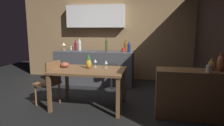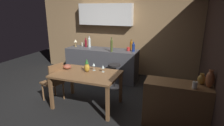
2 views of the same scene
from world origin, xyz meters
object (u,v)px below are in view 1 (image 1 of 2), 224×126
sideboard_cabinet (189,94)px  vase_brass (212,65)px  wine_bottle_ruby (75,46)px  wine_bottle_clear (80,45)px  wine_bottle_cobalt (129,47)px  bar_stool (111,77)px  wine_bottle_olive (107,45)px  pineapple_centerpiece (89,62)px  cup_cream (71,48)px  pillar_candle_tall (209,69)px  wine_bottle_amber (126,46)px  wine_glass_left (95,61)px  fruit_bowl (65,65)px  chair_near_window (50,81)px  counter_lamp (64,45)px  vase_copper (221,63)px  wine_glass_right (106,62)px  dining_table (89,74)px  cup_red (123,50)px

sideboard_cabinet → vase_brass: vase_brass is taller
sideboard_cabinet → wine_bottle_ruby: bearing=146.2°
wine_bottle_clear → wine_bottle_cobalt: wine_bottle_clear is taller
bar_stool → wine_bottle_olive: (-0.18, 0.29, 0.74)m
pineapple_centerpiece → cup_cream: size_ratio=2.44×
vase_brass → pillar_candle_tall: bearing=-115.9°
wine_bottle_amber → wine_bottle_ruby: 1.39m
wine_glass_left → vase_brass: 2.10m
fruit_bowl → wine_bottle_clear: wine_bottle_clear is taller
sideboard_cabinet → wine_glass_left: 1.82m
chair_near_window → wine_bottle_olive: wine_bottle_olive is taller
wine_bottle_amber → pineapple_centerpiece: bearing=-106.1°
bar_stool → wine_bottle_olive: wine_bottle_olive is taller
counter_lamp → pillar_candle_tall: 3.80m
wine_bottle_olive → vase_brass: size_ratio=2.10×
counter_lamp → vase_copper: (3.50, -1.78, -0.10)m
wine_bottle_clear → wine_bottle_olive: (0.84, -0.34, 0.02)m
wine_bottle_olive → chair_near_window: bearing=-119.5°
wine_glass_right → pineapple_centerpiece: pineapple_centerpiece is taller
chair_near_window → bar_stool: 1.54m
fruit_bowl → wine_glass_left: bearing=10.0°
sideboard_cabinet → chair_near_window: chair_near_window is taller
wine_bottle_cobalt → wine_bottle_ruby: size_ratio=0.93×
wine_glass_right → fruit_bowl: wine_glass_right is taller
dining_table → chair_near_window: bearing=-175.0°
chair_near_window → wine_bottle_cobalt: bearing=50.9°
wine_glass_left → wine_glass_right: wine_glass_left is taller
fruit_bowl → wine_bottle_ruby: 1.67m
pillar_candle_tall → wine_glass_right: bearing=166.1°
wine_bottle_olive → pineapple_centerpiece: bearing=-93.1°
fruit_bowl → chair_near_window: bearing=-144.5°
wine_bottle_ruby → cup_red: 1.36m
pillar_candle_tall → dining_table: bearing=173.3°
wine_glass_left → fruit_bowl: size_ratio=0.94×
dining_table → wine_bottle_ruby: 1.98m
sideboard_cabinet → pineapple_centerpiece: size_ratio=3.93×
bar_stool → wine_glass_right: 1.03m
wine_bottle_amber → wine_bottle_ruby: bearing=-175.9°
pillar_candle_tall → vase_brass: vase_brass is taller
wine_glass_left → wine_bottle_clear: (-0.87, 1.51, 0.19)m
wine_bottle_amber → wine_bottle_olive: (-0.43, -0.43, 0.05)m
vase_copper → wine_bottle_olive: bearing=146.0°
pillar_candle_tall → cup_cream: bearing=146.7°
wine_bottle_olive → vase_brass: (2.11, -1.40, -0.18)m
wine_glass_right → wine_bottle_ruby: size_ratio=0.54×
chair_near_window → wine_glass_right: 1.16m
wine_bottle_cobalt → pillar_candle_tall: 2.36m
fruit_bowl → vase_brass: vase_brass is taller
dining_table → wine_bottle_ruby: bearing=118.2°
wine_glass_left → vase_copper: size_ratio=0.57×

